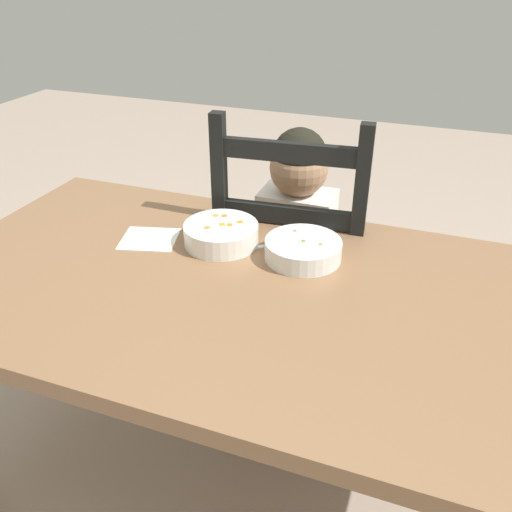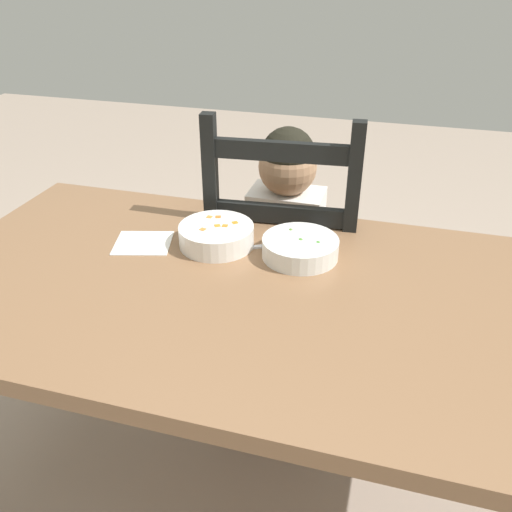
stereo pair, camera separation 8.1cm
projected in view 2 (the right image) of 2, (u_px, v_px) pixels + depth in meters
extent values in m
plane|color=tan|center=(261.00, 498.00, 1.56)|extent=(8.00, 8.00, 0.00)
cube|color=brown|center=(262.00, 295.00, 1.20)|extent=(1.59, 0.82, 0.04)
cylinder|color=brown|center=(85.00, 298.00, 1.84)|extent=(0.07, 0.07, 0.69)
cube|color=black|center=(286.00, 280.00, 1.78)|extent=(0.46, 0.46, 0.02)
cube|color=black|center=(341.00, 307.00, 2.02)|extent=(0.04, 0.04, 0.42)
cube|color=black|center=(243.00, 297.00, 2.08)|extent=(0.04, 0.04, 0.42)
cube|color=black|center=(335.00, 376.00, 1.70)|extent=(0.04, 0.04, 0.42)
cube|color=black|center=(219.00, 361.00, 1.76)|extent=(0.04, 0.04, 0.42)
cube|color=black|center=(350.00, 229.00, 1.44)|extent=(0.04, 0.04, 0.59)
cube|color=black|center=(212.00, 218.00, 1.50)|extent=(0.04, 0.04, 0.59)
cube|color=black|center=(281.00, 151.00, 1.37)|extent=(0.36, 0.06, 0.05)
cube|color=black|center=(280.00, 214.00, 1.45)|extent=(0.36, 0.06, 0.05)
cube|color=white|center=(285.00, 239.00, 1.67)|extent=(0.22, 0.14, 0.32)
sphere|color=#AB7E5B|center=(288.00, 167.00, 1.55)|extent=(0.17, 0.17, 0.17)
sphere|color=black|center=(288.00, 154.00, 1.53)|extent=(0.16, 0.16, 0.16)
cylinder|color=#3F4C72|center=(258.00, 354.00, 1.78)|extent=(0.07, 0.07, 0.44)
cylinder|color=#3F4C72|center=(290.00, 360.00, 1.75)|extent=(0.07, 0.07, 0.44)
cylinder|color=white|center=(235.00, 225.00, 1.58)|extent=(0.06, 0.24, 0.13)
cylinder|color=white|center=(323.00, 236.00, 1.52)|extent=(0.06, 0.24, 0.13)
cylinder|color=white|center=(300.00, 248.00, 1.30)|extent=(0.19, 0.19, 0.05)
cylinder|color=white|center=(300.00, 255.00, 1.31)|extent=(0.08, 0.08, 0.01)
cylinder|color=#4C8D3F|center=(300.00, 245.00, 1.30)|extent=(0.15, 0.15, 0.03)
sphere|color=#578036|center=(291.00, 231.00, 1.34)|extent=(0.01, 0.01, 0.01)
sphere|color=#55953F|center=(300.00, 240.00, 1.29)|extent=(0.01, 0.01, 0.01)
sphere|color=#518E34|center=(301.00, 241.00, 1.29)|extent=(0.01, 0.01, 0.01)
sphere|color=#4A8F37|center=(318.00, 243.00, 1.28)|extent=(0.01, 0.01, 0.01)
cylinder|color=white|center=(216.00, 235.00, 1.35)|extent=(0.19, 0.19, 0.05)
cylinder|color=white|center=(217.00, 244.00, 1.36)|extent=(0.08, 0.08, 0.01)
cylinder|color=orange|center=(216.00, 233.00, 1.35)|extent=(0.15, 0.15, 0.03)
cube|color=orange|center=(203.00, 231.00, 1.32)|extent=(0.02, 0.02, 0.01)
cube|color=orange|center=(225.00, 227.00, 1.34)|extent=(0.02, 0.02, 0.01)
cube|color=orange|center=(235.00, 224.00, 1.36)|extent=(0.02, 0.02, 0.01)
cube|color=orange|center=(209.00, 218.00, 1.38)|extent=(0.02, 0.02, 0.01)
cube|color=orange|center=(217.00, 227.00, 1.34)|extent=(0.02, 0.02, 0.01)
cube|color=orange|center=(218.00, 218.00, 1.38)|extent=(0.02, 0.02, 0.01)
cube|color=silver|center=(257.00, 247.00, 1.35)|extent=(0.09, 0.06, 0.00)
ellipsoid|color=silver|center=(231.00, 249.00, 1.34)|extent=(0.05, 0.05, 0.01)
cube|color=white|center=(143.00, 243.00, 1.37)|extent=(0.17, 0.16, 0.00)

